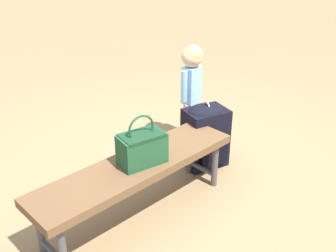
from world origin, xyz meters
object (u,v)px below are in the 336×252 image
(park_bench, at_px, (137,170))
(child_standing, at_px, (192,79))
(backpack_large, at_px, (205,134))
(handbag, at_px, (142,147))

(park_bench, bearing_deg, child_standing, 12.35)
(park_bench, height_order, backpack_large, backpack_large)
(park_bench, xyz_separation_m, child_standing, (1.22, 0.27, 0.26))
(park_bench, relative_size, handbag, 4.48)
(handbag, distance_m, backpack_large, 0.93)
(backpack_large, bearing_deg, child_standing, 46.83)
(park_bench, xyz_separation_m, handbag, (0.03, -0.03, 0.18))
(park_bench, xyz_separation_m, backpack_large, (0.91, -0.06, -0.09))
(park_bench, bearing_deg, backpack_large, -3.99)
(handbag, relative_size, child_standing, 0.38)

